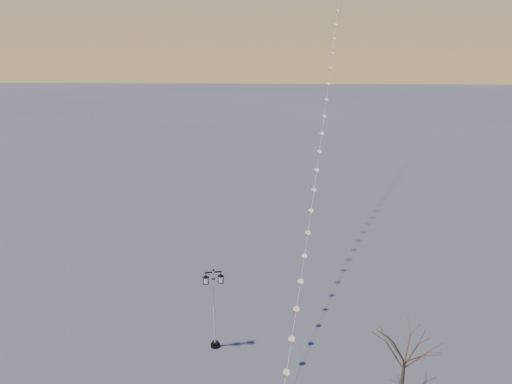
{
  "coord_description": "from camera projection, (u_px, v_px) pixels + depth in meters",
  "views": [
    {
      "loc": [
        -0.05,
        -21.63,
        17.54
      ],
      "look_at": [
        -1.12,
        7.27,
        8.25
      ],
      "focal_mm": 35.93,
      "sensor_mm": 36.0,
      "label": 1
    }
  ],
  "objects": [
    {
      "name": "street_lamp",
      "position": [
        214.0,
        305.0,
        28.73
      ],
      "size": [
        1.23,
        0.6,
        4.93
      ],
      "rotation": [
        0.0,
        0.0,
        0.21
      ],
      "color": "black",
      "rests_on": "ground"
    },
    {
      "name": "bare_tree",
      "position": [
        405.0,
        350.0,
        24.78
      ],
      "size": [
        2.3,
        2.3,
        3.81
      ],
      "rotation": [
        0.0,
        0.0,
        0.32
      ],
      "color": "brown",
      "rests_on": "ground"
    },
    {
      "name": "kite_train",
      "position": [
        331.0,
        38.0,
        44.6
      ],
      "size": [
        9.36,
        54.06,
        33.61
      ],
      "rotation": [
        0.0,
        0.0,
        -0.1
      ],
      "color": "black",
      "rests_on": "ground"
    }
  ]
}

